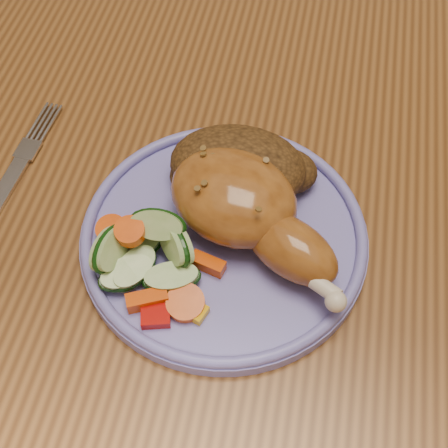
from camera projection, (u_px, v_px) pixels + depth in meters
name	position (u px, v px, depth m)	size (l,w,h in m)	color
ground	(281.00, 402.00, 1.22)	(4.00, 4.00, 0.00)	#4E2F1B
dining_table	(328.00, 196.00, 0.68)	(0.90, 1.40, 0.75)	brown
plate	(224.00, 238.00, 0.54)	(0.25, 0.25, 0.01)	#6E68BB
plate_rim	(224.00, 231.00, 0.53)	(0.24, 0.24, 0.01)	#6E68BB
chicken_leg	(247.00, 209.00, 0.51)	(0.17, 0.15, 0.06)	#985820
rice_pilaf	(241.00, 168.00, 0.55)	(0.13, 0.09, 0.05)	#4D3013
vegetable_pile	(145.00, 257.00, 0.50)	(0.12, 0.10, 0.05)	#A50A05
fork	(7.00, 185.00, 0.57)	(0.03, 0.18, 0.00)	silver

